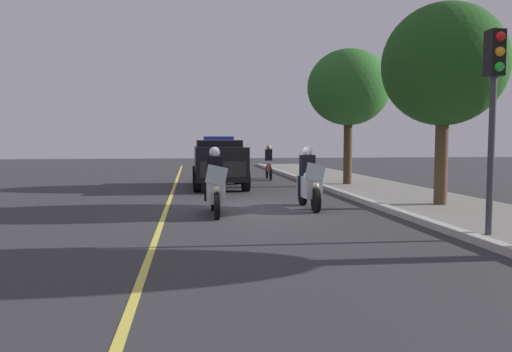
{
  "coord_description": "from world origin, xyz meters",
  "views": [
    {
      "loc": [
        12.94,
        -1.79,
        1.86
      ],
      "look_at": [
        -0.31,
        0.0,
        0.9
      ],
      "focal_mm": 33.99,
      "sensor_mm": 36.0,
      "label": 1
    }
  ],
  "objects_px": {
    "police_suv": "(219,161)",
    "tree_mid_block": "(444,65)",
    "cyclist_background": "(269,162)",
    "police_motorcycle_lead_left": "(215,187)",
    "police_motorcycle_lead_right": "(309,183)",
    "tree_far_back": "(349,88)",
    "traffic_light": "(494,85)"
  },
  "relations": [
    {
      "from": "police_motorcycle_lead_left",
      "to": "tree_mid_block",
      "type": "xyz_separation_m",
      "value": [
        -0.45,
        6.32,
        3.24
      ]
    },
    {
      "from": "police_suv",
      "to": "traffic_light",
      "type": "xyz_separation_m",
      "value": [
        11.02,
        4.45,
        1.83
      ]
    },
    {
      "from": "police_suv",
      "to": "tree_far_back",
      "type": "distance_m",
      "value": 6.09
    },
    {
      "from": "police_suv",
      "to": "cyclist_background",
      "type": "xyz_separation_m",
      "value": [
        -3.73,
        2.62,
        -0.22
      ]
    },
    {
      "from": "police_suv",
      "to": "cyclist_background",
      "type": "relative_size",
      "value": 2.79
    },
    {
      "from": "police_motorcycle_lead_left",
      "to": "tree_far_back",
      "type": "height_order",
      "value": "tree_far_back"
    },
    {
      "from": "police_motorcycle_lead_left",
      "to": "cyclist_background",
      "type": "height_order",
      "value": "police_motorcycle_lead_left"
    },
    {
      "from": "police_suv",
      "to": "cyclist_background",
      "type": "bearing_deg",
      "value": 144.9
    },
    {
      "from": "tree_far_back",
      "to": "police_suv",
      "type": "bearing_deg",
      "value": -90.92
    },
    {
      "from": "police_motorcycle_lead_left",
      "to": "cyclist_background",
      "type": "bearing_deg",
      "value": 163.93
    },
    {
      "from": "police_motorcycle_lead_left",
      "to": "traffic_light",
      "type": "xyz_separation_m",
      "value": [
        3.87,
        4.96,
        2.2
      ]
    },
    {
      "from": "police_motorcycle_lead_right",
      "to": "traffic_light",
      "type": "bearing_deg",
      "value": 26.91
    },
    {
      "from": "police_motorcycle_lead_left",
      "to": "police_suv",
      "type": "relative_size",
      "value": 0.44
    },
    {
      "from": "police_motorcycle_lead_right",
      "to": "tree_mid_block",
      "type": "bearing_deg",
      "value": 85.45
    },
    {
      "from": "traffic_light",
      "to": "police_motorcycle_lead_right",
      "type": "bearing_deg",
      "value": -153.09
    },
    {
      "from": "police_motorcycle_lead_right",
      "to": "cyclist_background",
      "type": "height_order",
      "value": "police_motorcycle_lead_right"
    },
    {
      "from": "police_motorcycle_lead_left",
      "to": "police_motorcycle_lead_right",
      "type": "xyz_separation_m",
      "value": [
        -0.74,
        2.62,
        0.0
      ]
    },
    {
      "from": "police_motorcycle_lead_right",
      "to": "police_suv",
      "type": "xyz_separation_m",
      "value": [
        -6.41,
        -2.11,
        0.37
      ]
    },
    {
      "from": "police_motorcycle_lead_left",
      "to": "tree_far_back",
      "type": "bearing_deg",
      "value": 140.51
    },
    {
      "from": "police_motorcycle_lead_right",
      "to": "tree_mid_block",
      "type": "distance_m",
      "value": 4.93
    },
    {
      "from": "cyclist_background",
      "to": "tree_far_back",
      "type": "height_order",
      "value": "tree_far_back"
    },
    {
      "from": "police_suv",
      "to": "tree_far_back",
      "type": "xyz_separation_m",
      "value": [
        0.09,
        5.31,
        2.97
      ]
    },
    {
      "from": "traffic_light",
      "to": "tree_far_back",
      "type": "height_order",
      "value": "tree_far_back"
    },
    {
      "from": "police_suv",
      "to": "tree_mid_block",
      "type": "xyz_separation_m",
      "value": [
        6.7,
        5.81,
        2.88
      ]
    },
    {
      "from": "police_motorcycle_lead_left",
      "to": "tree_far_back",
      "type": "relative_size",
      "value": 0.39
    },
    {
      "from": "traffic_light",
      "to": "tree_far_back",
      "type": "distance_m",
      "value": 11.03
    },
    {
      "from": "police_motorcycle_lead_left",
      "to": "tree_far_back",
      "type": "xyz_separation_m",
      "value": [
        -7.06,
        5.82,
        3.34
      ]
    },
    {
      "from": "traffic_light",
      "to": "tree_mid_block",
      "type": "bearing_deg",
      "value": 162.52
    },
    {
      "from": "police_suv",
      "to": "police_motorcycle_lead_right",
      "type": "bearing_deg",
      "value": 18.22
    },
    {
      "from": "tree_far_back",
      "to": "tree_mid_block",
      "type": "bearing_deg",
      "value": 4.34
    },
    {
      "from": "police_suv",
      "to": "tree_mid_block",
      "type": "relative_size",
      "value": 0.89
    },
    {
      "from": "police_suv",
      "to": "traffic_light",
      "type": "height_order",
      "value": "traffic_light"
    }
  ]
}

